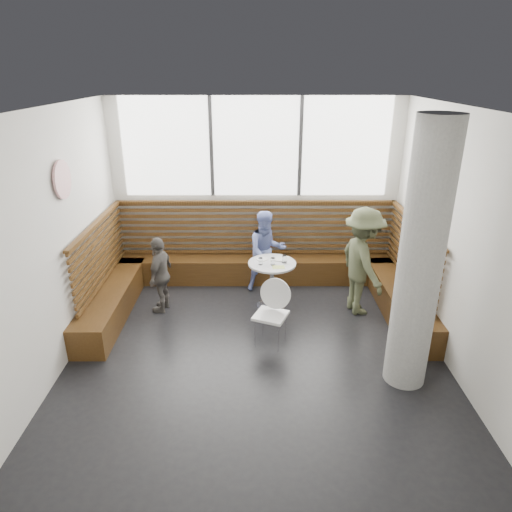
{
  "coord_description": "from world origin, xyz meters",
  "views": [
    {
      "loc": [
        -0.01,
        -5.31,
        3.61
      ],
      "look_at": [
        0.0,
        1.0,
        1.0
      ],
      "focal_mm": 32.0,
      "sensor_mm": 36.0,
      "label": 1
    }
  ],
  "objects_px": {
    "cafe_table": "(272,275)",
    "child_left": "(161,274)",
    "cafe_chair": "(271,307)",
    "child_back": "(267,251)",
    "adult_man": "(362,262)",
    "concrete_column": "(420,261)"
  },
  "relations": [
    {
      "from": "cafe_chair",
      "to": "cafe_table",
      "type": "bearing_deg",
      "value": 109.24
    },
    {
      "from": "child_back",
      "to": "child_left",
      "type": "distance_m",
      "value": 1.84
    },
    {
      "from": "child_left",
      "to": "concrete_column",
      "type": "bearing_deg",
      "value": 73.81
    },
    {
      "from": "cafe_table",
      "to": "child_left",
      "type": "xyz_separation_m",
      "value": [
        -1.75,
        -0.1,
        0.06
      ]
    },
    {
      "from": "concrete_column",
      "to": "child_back",
      "type": "relative_size",
      "value": 2.27
    },
    {
      "from": "adult_man",
      "to": "concrete_column",
      "type": "bearing_deg",
      "value": 172.98
    },
    {
      "from": "cafe_table",
      "to": "cafe_chair",
      "type": "distance_m",
      "value": 1.03
    },
    {
      "from": "adult_man",
      "to": "child_back",
      "type": "relative_size",
      "value": 1.21
    },
    {
      "from": "cafe_chair",
      "to": "adult_man",
      "type": "distance_m",
      "value": 1.71
    },
    {
      "from": "concrete_column",
      "to": "child_left",
      "type": "bearing_deg",
      "value": 152.08
    },
    {
      "from": "child_back",
      "to": "cafe_table",
      "type": "bearing_deg",
      "value": -99.83
    },
    {
      "from": "cafe_chair",
      "to": "child_back",
      "type": "height_order",
      "value": "child_back"
    },
    {
      "from": "cafe_table",
      "to": "adult_man",
      "type": "bearing_deg",
      "value": -5.84
    },
    {
      "from": "cafe_table",
      "to": "child_back",
      "type": "relative_size",
      "value": 0.55
    },
    {
      "from": "cafe_table",
      "to": "child_left",
      "type": "distance_m",
      "value": 1.75
    },
    {
      "from": "concrete_column",
      "to": "cafe_chair",
      "type": "height_order",
      "value": "concrete_column"
    },
    {
      "from": "cafe_chair",
      "to": "child_left",
      "type": "distance_m",
      "value": 1.93
    },
    {
      "from": "child_back",
      "to": "adult_man",
      "type": "bearing_deg",
      "value": -44.85
    },
    {
      "from": "cafe_table",
      "to": "child_back",
      "type": "xyz_separation_m",
      "value": [
        -0.07,
        0.66,
        0.15
      ]
    },
    {
      "from": "child_back",
      "to": "cafe_chair",
      "type": "bearing_deg",
      "value": -105.35
    },
    {
      "from": "cafe_table",
      "to": "child_left",
      "type": "relative_size",
      "value": 0.63
    },
    {
      "from": "cafe_table",
      "to": "cafe_chair",
      "type": "bearing_deg",
      "value": -92.95
    }
  ]
}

